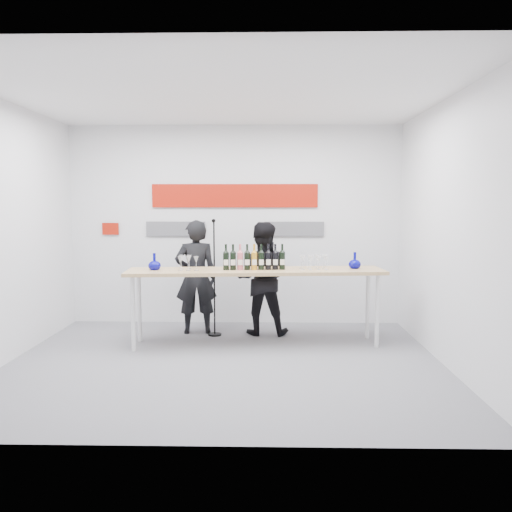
{
  "coord_description": "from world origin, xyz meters",
  "views": [
    {
      "loc": [
        0.48,
        -5.58,
        1.81
      ],
      "look_at": [
        0.34,
        0.87,
        1.15
      ],
      "focal_mm": 35.0,
      "sensor_mm": 36.0,
      "label": 1
    }
  ],
  "objects_px": {
    "presenter_right": "(262,278)",
    "mic_stand": "(214,300)",
    "tasting_table": "(256,275)",
    "presenter_left": "(196,277)"
  },
  "relations": [
    {
      "from": "tasting_table",
      "to": "mic_stand",
      "type": "height_order",
      "value": "mic_stand"
    },
    {
      "from": "presenter_left",
      "to": "mic_stand",
      "type": "distance_m",
      "value": 0.43
    },
    {
      "from": "presenter_left",
      "to": "mic_stand",
      "type": "xyz_separation_m",
      "value": [
        0.27,
        -0.13,
        -0.31
      ]
    },
    {
      "from": "tasting_table",
      "to": "mic_stand",
      "type": "distance_m",
      "value": 0.85
    },
    {
      "from": "presenter_right",
      "to": "mic_stand",
      "type": "height_order",
      "value": "mic_stand"
    },
    {
      "from": "presenter_left",
      "to": "presenter_right",
      "type": "height_order",
      "value": "presenter_left"
    },
    {
      "from": "presenter_left",
      "to": "presenter_right",
      "type": "bearing_deg",
      "value": 169.79
    },
    {
      "from": "presenter_right",
      "to": "mic_stand",
      "type": "relative_size",
      "value": 0.97
    },
    {
      "from": "mic_stand",
      "to": "tasting_table",
      "type": "bearing_deg",
      "value": -51.62
    },
    {
      "from": "presenter_right",
      "to": "tasting_table",
      "type": "bearing_deg",
      "value": 85.99
    }
  ]
}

